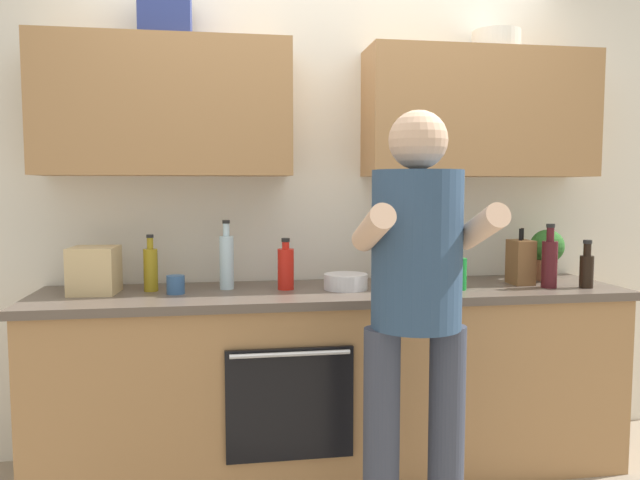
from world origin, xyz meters
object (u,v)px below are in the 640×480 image
at_px(mixing_bowl, 346,282).
at_px(bottle_water, 227,260).
at_px(person_standing, 417,294).
at_px(bottle_syrup, 415,261).
at_px(bottle_juice, 391,261).
at_px(bottle_soy, 587,268).
at_px(potted_herb, 547,251).
at_px(bottle_hotsauce, 286,268).
at_px(grocery_bag_bread, 94,270).
at_px(bottle_wine, 549,262).
at_px(bottle_soda, 460,273).
at_px(cup_tea, 176,285).
at_px(bottle_oil, 151,268).
at_px(knife_block, 521,262).

bearing_deg(mixing_bowl, bottle_water, 170.30).
distance_m(person_standing, bottle_syrup, 0.90).
xyz_separation_m(person_standing, bottle_juice, (0.11, 0.77, 0.03)).
bearing_deg(bottle_syrup, bottle_soy, -21.02).
height_order(bottle_soy, potted_herb, potted_herb).
xyz_separation_m(bottle_hotsauce, grocery_bag_bread, (-0.89, 0.03, 0.00)).
bearing_deg(bottle_juice, person_standing, -98.46).
relative_size(bottle_wine, bottle_water, 0.94).
bearing_deg(bottle_syrup, bottle_soda, -61.50).
bearing_deg(cup_tea, bottle_soy, -4.03).
distance_m(bottle_soy, mixing_bowl, 1.19).
relative_size(bottle_oil, potted_herb, 1.00).
height_order(bottle_soda, knife_block, knife_block).
relative_size(bottle_wine, cup_tea, 3.67).
xyz_separation_m(bottle_soy, potted_herb, (-0.07, 0.26, 0.06)).
height_order(bottle_hotsauce, mixing_bowl, bottle_hotsauce).
distance_m(bottle_syrup, mixing_bowl, 0.43).
distance_m(bottle_wine, cup_tea, 1.81).
height_order(person_standing, cup_tea, person_standing).
bearing_deg(bottle_juice, bottle_hotsauce, -176.65).
distance_m(bottle_oil, cup_tea, 0.17).
relative_size(bottle_wine, mixing_bowl, 1.48).
xyz_separation_m(bottle_hotsauce, bottle_syrup, (0.69, 0.12, 0.00)).
bearing_deg(knife_block, bottle_hotsauce, 178.79).
distance_m(bottle_hotsauce, bottle_juice, 0.53).
bearing_deg(mixing_bowl, potted_herb, 5.95).
distance_m(person_standing, grocery_bag_bread, 1.52).
height_order(bottle_soda, bottle_hotsauce, bottle_hotsauce).
relative_size(bottle_juice, bottle_oil, 1.10).
distance_m(bottle_wine, grocery_bag_bread, 2.19).
bearing_deg(cup_tea, knife_block, 0.61).
height_order(bottle_oil, potted_herb, same).
distance_m(bottle_syrup, potted_herb, 0.72).
bearing_deg(mixing_bowl, person_standing, -79.36).
bearing_deg(bottle_soda, potted_herb, 21.03).
bearing_deg(bottle_soy, potted_herb, 104.64).
bearing_deg(bottle_soda, bottle_juice, 149.02).
xyz_separation_m(bottle_hotsauce, potted_herb, (1.40, 0.07, 0.05)).
distance_m(knife_block, grocery_bag_bread, 2.09).
relative_size(bottle_syrup, mixing_bowl, 1.30).
height_order(bottle_soda, bottle_syrup, bottle_syrup).
bearing_deg(bottle_soy, grocery_bag_bread, 174.91).
xyz_separation_m(bottle_syrup, potted_herb, (0.72, -0.04, 0.05)).
distance_m(bottle_soda, knife_block, 0.39).
bearing_deg(bottle_hotsauce, cup_tea, -175.16).
bearing_deg(bottle_soda, bottle_hotsauce, 169.99).
bearing_deg(bottle_soy, bottle_juice, 167.05).
relative_size(bottle_water, grocery_bag_bread, 1.54).
xyz_separation_m(bottle_water, potted_herb, (1.68, 0.02, 0.02)).
height_order(bottle_soy, grocery_bag_bread, bottle_soy).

